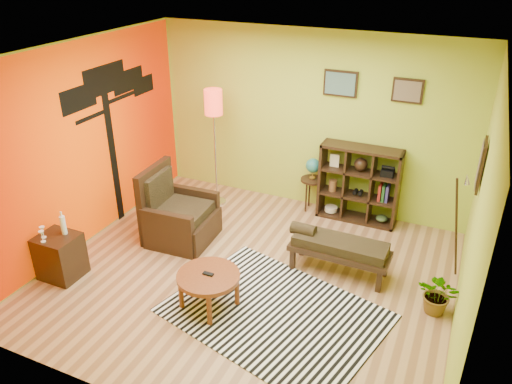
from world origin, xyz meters
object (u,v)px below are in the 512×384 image
at_px(coffee_table, 208,279).
at_px(potted_plant, 438,298).
at_px(side_cabinet, 60,256).
at_px(bench, 337,246).
at_px(floor_lamp, 214,113).
at_px(cube_shelf, 360,184).
at_px(armchair, 177,218).
at_px(globe_table, 313,171).

bearing_deg(coffee_table, potted_plant, 21.79).
relative_size(side_cabinet, potted_plant, 1.76).
height_order(bench, potted_plant, bench).
relative_size(coffee_table, potted_plant, 1.44).
xyz_separation_m(floor_lamp, potted_plant, (3.63, -1.38, -1.35)).
xyz_separation_m(bench, potted_plant, (1.30, -0.31, -0.18)).
bearing_deg(coffee_table, cube_shelf, 68.62).
height_order(coffee_table, potted_plant, coffee_table).
bearing_deg(cube_shelf, side_cabinet, -135.99).
bearing_deg(bench, potted_plant, -13.24).
height_order(side_cabinet, potted_plant, side_cabinet).
distance_m(side_cabinet, floor_lamp, 3.02).
relative_size(cube_shelf, bench, 0.91).
bearing_deg(bench, coffee_table, -132.06).
distance_m(armchair, potted_plant, 3.64).
xyz_separation_m(coffee_table, globe_table, (0.33, 2.78, 0.28)).
xyz_separation_m(cube_shelf, potted_plant, (1.39, -1.78, -0.40)).
xyz_separation_m(armchair, bench, (2.33, 0.13, 0.05)).
height_order(floor_lamp, globe_table, floor_lamp).
height_order(cube_shelf, bench, cube_shelf).
bearing_deg(potted_plant, coffee_table, -158.21).
bearing_deg(globe_table, cube_shelf, -1.07).
height_order(armchair, side_cabinet, armchair).
distance_m(cube_shelf, potted_plant, 2.29).
bearing_deg(cube_shelf, coffee_table, -111.38).
xyz_separation_m(globe_table, potted_plant, (2.14, -1.79, -0.47)).
distance_m(side_cabinet, cube_shelf, 4.34).
bearing_deg(floor_lamp, coffee_table, -63.79).
relative_size(armchair, potted_plant, 2.11).
bearing_deg(floor_lamp, globe_table, 15.58).
relative_size(side_cabinet, globe_table, 1.02).
relative_size(bench, potted_plant, 2.57).
bearing_deg(armchair, side_cabinet, -121.71).
bearing_deg(potted_plant, floor_lamp, 159.23).
height_order(coffee_table, side_cabinet, side_cabinet).
bearing_deg(cube_shelf, floor_lamp, -169.86).
xyz_separation_m(armchair, side_cabinet, (-0.87, -1.40, -0.03)).
distance_m(side_cabinet, bench, 3.55).
relative_size(coffee_table, side_cabinet, 0.82).
bearing_deg(floor_lamp, armchair, -89.87).
distance_m(globe_table, bench, 1.73).
distance_m(armchair, globe_table, 2.23).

